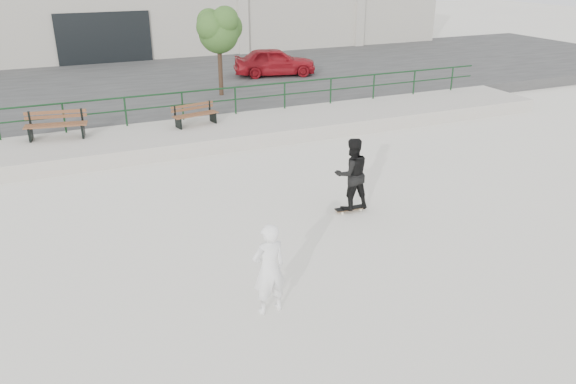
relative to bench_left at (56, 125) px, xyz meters
name	(u,v)px	position (x,y,z in m)	size (l,w,h in m)	color
ground	(270,285)	(3.28, -10.27, -0.94)	(120.00, 120.00, 0.00)	white
ledge	(164,139)	(3.28, -0.77, -0.69)	(30.00, 3.00, 0.50)	#B7B1A7
parking_strip	(125,89)	(3.28, 7.73, -0.69)	(60.00, 14.00, 0.50)	#373737
railing	(154,102)	(3.28, 0.53, 0.31)	(28.00, 0.06, 1.03)	#163D1E
bench_left	(56,125)	(0.00, 0.00, 0.00)	(1.98, 0.86, 0.88)	brown
bench_right	(195,115)	(4.50, -0.31, -0.07)	(1.66, 0.76, 0.74)	brown
tree	(219,28)	(6.76, 3.75, 2.30)	(2.05, 1.83, 3.65)	#402F20
red_car	(275,62)	(10.43, 6.71, 0.24)	(1.60, 3.99, 1.36)	maroon
skateboard	(350,208)	(6.44, -7.86, -0.86)	(0.79, 0.24, 0.09)	black
standing_skater	(352,174)	(6.44, -7.86, 0.08)	(0.89, 0.69, 1.84)	black
seated_skater	(269,269)	(2.95, -11.06, -0.06)	(0.64, 0.42, 1.76)	white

